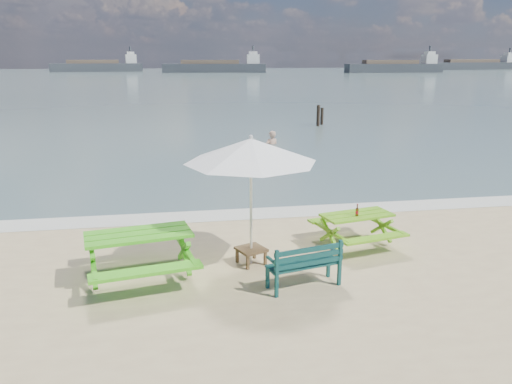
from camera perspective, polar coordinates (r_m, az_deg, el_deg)
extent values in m
plane|color=slate|center=(92.12, -8.95, 12.69)|extent=(300.00, 300.00, 0.00)
cube|color=silver|center=(12.28, -3.58, -2.64)|extent=(22.00, 0.90, 0.01)
cube|color=#44B91C|center=(8.81, -13.29, -4.74)|extent=(1.90, 1.15, 0.06)
cube|color=#44B91C|center=(9.70, -13.79, -5.00)|extent=(1.80, 0.63, 0.06)
cube|color=#44B91C|center=(8.16, -12.40, -8.85)|extent=(1.80, 0.63, 0.06)
cube|color=#44B91C|center=(8.96, -13.11, -7.42)|extent=(1.82, 1.29, 0.76)
cube|color=#66AD1A|center=(10.34, 11.48, -2.59)|extent=(1.54, 0.96, 0.04)
cube|color=#66AD1A|center=(10.95, 9.50, -2.94)|extent=(1.45, 0.55, 0.04)
cube|color=#66AD1A|center=(9.90, 13.51, -5.15)|extent=(1.45, 0.55, 0.04)
cube|color=#66AD1A|center=(10.45, 11.37, -4.45)|extent=(1.48, 1.07, 0.61)
cube|color=#0D3939|center=(8.50, 5.44, -8.22)|extent=(1.31, 0.65, 0.04)
cube|color=#0D3939|center=(8.25, 6.12, -7.34)|extent=(1.24, 0.32, 0.32)
cube|color=#0D3939|center=(8.58, 5.41, -9.43)|extent=(1.24, 0.69, 0.40)
cube|color=brown|center=(9.38, -0.56, -6.56)|extent=(0.63, 0.63, 0.05)
cube|color=brown|center=(9.44, -0.56, -7.42)|extent=(0.55, 0.55, 0.27)
cylinder|color=silver|center=(9.09, -0.57, -1.49)|extent=(0.05, 0.05, 2.31)
cone|color=white|center=(8.86, -0.59, 4.77)|extent=(3.15, 3.15, 0.43)
cylinder|color=brown|center=(10.18, 11.47, -2.30)|extent=(0.06, 0.06, 0.15)
cylinder|color=brown|center=(10.14, 11.51, -1.56)|extent=(0.03, 0.03, 0.07)
cylinder|color=#AD1321|center=(10.18, 11.47, -2.30)|extent=(0.06, 0.06, 0.06)
imported|color=tan|center=(22.44, 1.79, 4.79)|extent=(0.74, 0.60, 1.76)
cylinder|color=black|center=(28.32, 7.12, 8.45)|extent=(0.19, 0.19, 1.37)
cylinder|color=black|center=(29.02, 7.54, 8.38)|extent=(0.17, 0.17, 1.16)
cube|color=#32363B|center=(137.92, -17.71, 13.37)|extent=(22.97, 6.86, 2.20)
cube|color=silver|center=(138.10, -14.11, 14.54)|extent=(3.08, 3.32, 2.20)
cube|color=#32363B|center=(128.77, 15.46, 13.45)|extent=(23.71, 4.11, 2.20)
cube|color=silver|center=(132.69, 19.19, 14.16)|extent=(2.86, 3.01, 2.20)
cube|color=#32363B|center=(168.39, 23.78, 13.03)|extent=(31.41, 7.35, 2.20)
cube|color=silver|center=(176.03, 26.93, 13.44)|extent=(4.04, 3.39, 2.20)
cube|color=#32363B|center=(125.41, -4.78, 13.90)|extent=(25.17, 6.49, 2.20)
cube|color=silver|center=(125.58, -0.34, 14.96)|extent=(3.27, 3.29, 2.20)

